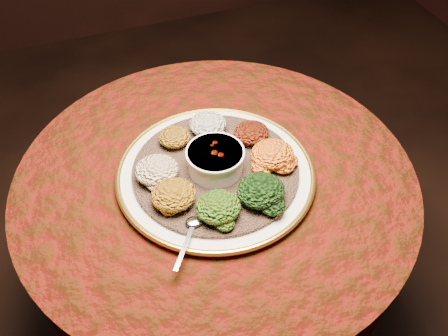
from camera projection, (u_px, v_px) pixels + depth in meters
name	position (u px, v px, depth m)	size (l,w,h in m)	color
table	(216.00, 221.00, 1.32)	(0.96, 0.96, 0.73)	black
platter	(216.00, 173.00, 1.17)	(0.56, 0.56, 0.02)	white
injera	(215.00, 170.00, 1.17)	(0.39, 0.39, 0.01)	brown
stew_bowl	(215.00, 159.00, 1.14)	(0.13, 0.13, 0.06)	white
spoon	(193.00, 226.00, 1.04)	(0.10, 0.12, 0.01)	silver
portion_ayib	(208.00, 124.00, 1.24)	(0.09, 0.09, 0.04)	beige
portion_kitfo	(251.00, 133.00, 1.22)	(0.09, 0.08, 0.04)	black
portion_tikil	(272.00, 154.00, 1.16)	(0.10, 0.10, 0.05)	#BD680F
portion_gomen	(261.00, 191.00, 1.08)	(0.11, 0.10, 0.05)	black
portion_mixveg	(218.00, 207.00, 1.05)	(0.10, 0.09, 0.05)	#A6300A
portion_kik	(174.00, 195.00, 1.08)	(0.10, 0.09, 0.05)	#9A590D
portion_timatim	(157.00, 170.00, 1.13)	(0.10, 0.09, 0.05)	maroon
portion_shiro	(174.00, 137.00, 1.21)	(0.08, 0.07, 0.04)	#8E5311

